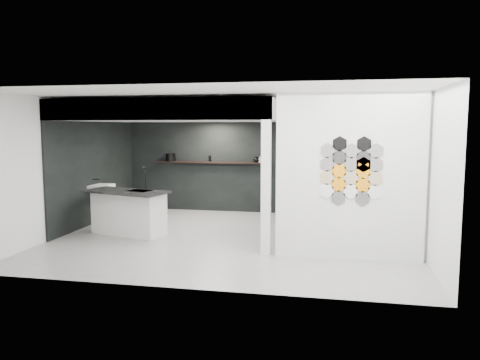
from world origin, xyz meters
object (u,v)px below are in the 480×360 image
object	(u,v)px
kitchen_island	(129,212)
stockpot	(170,157)
kettle	(257,160)
glass_bowl	(261,160)
utensil_cup	(175,159)
partition_panel	(349,177)
glass_vase	(261,159)
wall_basin	(101,187)
bottle_dark	(210,159)

from	to	relation	value
kitchen_island	stockpot	size ratio (longest dim) A/B	7.67
kitchen_island	kettle	xyz separation A→B (m)	(2.21, 2.93, 0.91)
glass_bowl	utensil_cup	bearing A→B (deg)	180.00
partition_panel	glass_vase	bearing A→B (deg)	118.23
utensil_cup	partition_panel	bearing A→B (deg)	-41.21
wall_basin	glass_bowl	world-z (taller)	glass_bowl
glass_bowl	bottle_dark	xyz separation A→B (m)	(-1.37, 0.00, 0.03)
stockpot	utensil_cup	distance (m)	0.13
bottle_dark	utensil_cup	bearing A→B (deg)	180.00
wall_basin	kettle	world-z (taller)	kettle
glass_bowl	glass_vase	bearing A→B (deg)	0.00
stockpot	bottle_dark	distance (m)	1.09
wall_basin	utensil_cup	bearing A→B (deg)	63.02
partition_panel	stockpot	bearing A→B (deg)	139.54
partition_panel	stockpot	xyz separation A→B (m)	(-4.53, 3.87, 0.02)
wall_basin	stockpot	xyz separation A→B (m)	(0.93, 2.07, 0.57)
kettle	glass_vase	world-z (taller)	glass_vase
wall_basin	glass_vase	size ratio (longest dim) A/B	3.97
stockpot	glass_bowl	xyz separation A→B (m)	(2.46, 0.00, -0.05)
utensil_cup	glass_vase	bearing A→B (deg)	0.00
glass_bowl	glass_vase	world-z (taller)	glass_vase
wall_basin	kitchen_island	distance (m)	1.42
bottle_dark	utensil_cup	size ratio (longest dim) A/B	1.79
kettle	utensil_cup	distance (m)	2.21
kitchen_island	glass_bowl	world-z (taller)	glass_bowl
partition_panel	stockpot	world-z (taller)	partition_panel
glass_vase	bottle_dark	size ratio (longest dim) A/B	0.93
glass_bowl	glass_vase	xyz separation A→B (m)	(0.00, 0.00, 0.02)
wall_basin	kettle	xyz separation A→B (m)	(3.27, 2.07, 0.54)
wall_basin	utensil_cup	size ratio (longest dim) A/B	6.61
kettle	kitchen_island	bearing A→B (deg)	-118.15
stockpot	utensil_cup	world-z (taller)	stockpot
kitchen_island	utensil_cup	distance (m)	3.07
kettle	bottle_dark	world-z (taller)	bottle_dark
utensil_cup	kitchen_island	bearing A→B (deg)	-89.95
bottle_dark	utensil_cup	world-z (taller)	bottle_dark
glass_bowl	stockpot	bearing A→B (deg)	180.00
partition_panel	glass_bowl	distance (m)	4.39
bottle_dark	wall_basin	bearing A→B (deg)	-134.37
wall_basin	glass_vase	world-z (taller)	glass_vase
partition_panel	bottle_dark	distance (m)	5.18
kitchen_island	utensil_cup	bearing A→B (deg)	105.94
wall_basin	stockpot	distance (m)	2.34
kettle	glass_bowl	world-z (taller)	kettle
bottle_dark	stockpot	bearing A→B (deg)	180.00
kettle	bottle_dark	xyz separation A→B (m)	(-1.25, 0.00, 0.01)
wall_basin	bottle_dark	distance (m)	2.94
kitchen_island	glass_vase	world-z (taller)	glass_vase
utensil_cup	glass_bowl	bearing A→B (deg)	0.00
glass_bowl	utensil_cup	size ratio (longest dim) A/B	1.68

